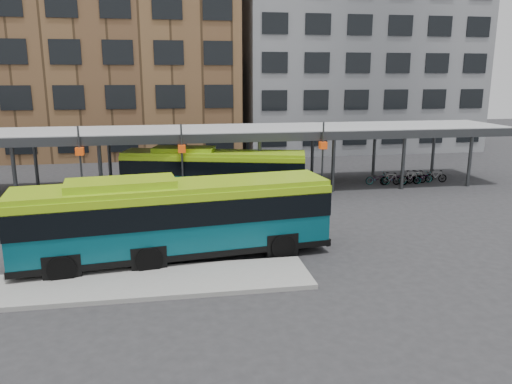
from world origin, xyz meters
name	(u,v)px	position (x,y,z in m)	size (l,w,h in m)	color
ground	(257,250)	(0.00, 0.00, 0.00)	(120.00, 120.00, 0.00)	#28282B
boarding_island	(127,284)	(-5.50, -3.00, 0.09)	(14.00, 3.00, 0.18)	gray
canopy	(224,132)	(-0.06, 12.87, 3.91)	(40.00, 6.53, 4.80)	#999B9E
building_brick	(101,40)	(-10.00, 32.00, 11.00)	(26.00, 14.00, 22.00)	brown
building_grey	(352,53)	(16.00, 32.00, 10.00)	(24.00, 14.00, 20.00)	slate
bus_front	(175,217)	(-3.62, -0.38, 1.88)	(13.32, 4.36, 3.61)	#074754
bus_rear	(213,171)	(-1.02, 10.60, 1.67)	(11.89, 5.38, 3.21)	#074754
bike_rack	(406,178)	(13.01, 11.95, 0.47)	(6.25, 1.26, 1.06)	slate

